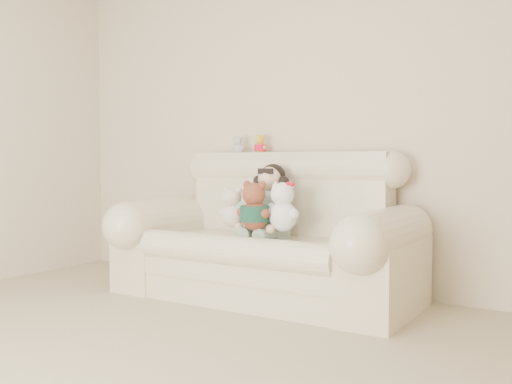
# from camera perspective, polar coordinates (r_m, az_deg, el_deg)

# --- Properties ---
(wall_back) EXTENTS (4.50, 0.00, 4.50)m
(wall_back) POSITION_cam_1_polar(r_m,az_deg,el_deg) (4.39, 5.49, 7.51)
(wall_back) COLOR beige
(wall_back) RESTS_ON ground
(sofa) EXTENTS (2.10, 0.95, 1.03)m
(sofa) POSITION_cam_1_polar(r_m,az_deg,el_deg) (4.01, 0.75, -3.29)
(sofa) COLOR #F9EBC9
(sofa) RESTS_ON floor
(seated_child) EXTENTS (0.38, 0.44, 0.53)m
(seated_child) POSITION_cam_1_polar(r_m,az_deg,el_deg) (4.06, 1.42, -0.79)
(seated_child) COLOR #306D50
(seated_child) RESTS_ON sofa
(brown_teddy) EXTENTS (0.30, 0.26, 0.39)m
(brown_teddy) POSITION_cam_1_polar(r_m,az_deg,el_deg) (3.84, -0.15, -0.90)
(brown_teddy) COLOR brown
(brown_teddy) RESTS_ON sofa
(white_cat) EXTENTS (0.26, 0.20, 0.39)m
(white_cat) POSITION_cam_1_polar(r_m,az_deg,el_deg) (3.81, 2.69, -0.90)
(white_cat) COLOR white
(white_cat) RESTS_ON sofa
(cream_teddy) EXTENTS (0.24, 0.21, 0.33)m
(cream_teddy) POSITION_cam_1_polar(r_m,az_deg,el_deg) (4.01, -2.31, -1.13)
(cream_teddy) COLOR white
(cream_teddy) RESTS_ON sofa
(yellow_mini_bear) EXTENTS (0.14, 0.12, 0.18)m
(yellow_mini_bear) POSITION_cam_1_polar(r_m,az_deg,el_deg) (4.45, 0.42, 4.91)
(yellow_mini_bear) COLOR yellow
(yellow_mini_bear) RESTS_ON sofa
(grey_mini_plush) EXTENTS (0.13, 0.11, 0.17)m
(grey_mini_plush) POSITION_cam_1_polar(r_m,az_deg,el_deg) (4.54, -1.74, 4.81)
(grey_mini_plush) COLOR silver
(grey_mini_plush) RESTS_ON sofa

